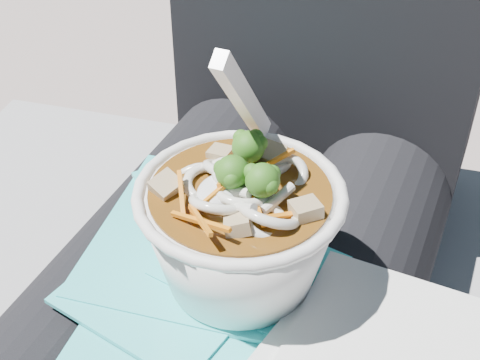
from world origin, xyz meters
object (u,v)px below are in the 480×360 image
at_px(lap, 227,307).
at_px(udon_bowl, 240,223).
at_px(plastic_bag, 214,272).
at_px(person_body, 263,230).

relative_size(lap, udon_bowl, 2.43).
height_order(lap, plastic_bag, plastic_bag).
bearing_deg(plastic_bag, udon_bowl, -2.22).
bearing_deg(udon_bowl, person_body, 103.02).
relative_size(person_body, plastic_bag, 2.85).
height_order(lap, person_body, person_body).
relative_size(person_body, udon_bowl, 5.11).
bearing_deg(person_body, plastic_bag, -87.09).
distance_m(lap, person_body, 0.09).
height_order(person_body, plastic_bag, person_body).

